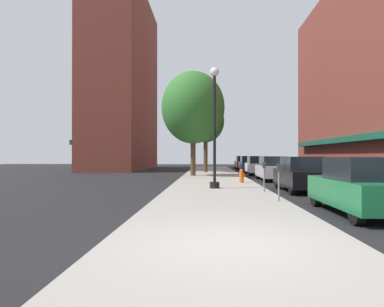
{
  "coord_description": "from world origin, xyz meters",
  "views": [
    {
      "loc": [
        -0.44,
        -6.31,
        1.71
      ],
      "look_at": [
        -1.77,
        23.99,
        1.89
      ],
      "focal_mm": 32.64,
      "sensor_mm": 36.0,
      "label": 1
    }
  ],
  "objects_px": {
    "parking_meter_near": "(279,177)",
    "tree_mid": "(206,121)",
    "lamppost": "(215,125)",
    "fire_hydrant": "(242,176)",
    "car_silver": "(273,169)",
    "tree_near": "(193,108)",
    "car_black": "(301,175)",
    "car_white": "(257,166)",
    "car_red": "(243,163)",
    "car_blue": "(248,164)",
    "parking_meter_far": "(264,173)",
    "car_green": "(361,187)"
  },
  "relations": [
    {
      "from": "fire_hydrant",
      "to": "car_black",
      "type": "bearing_deg",
      "value": -58.26
    },
    {
      "from": "tree_near",
      "to": "car_blue",
      "type": "height_order",
      "value": "tree_near"
    },
    {
      "from": "car_black",
      "to": "tree_mid",
      "type": "bearing_deg",
      "value": 107.19
    },
    {
      "from": "lamppost",
      "to": "car_green",
      "type": "xyz_separation_m",
      "value": [
        4.08,
        -6.77,
        -2.39
      ]
    },
    {
      "from": "fire_hydrant",
      "to": "car_silver",
      "type": "bearing_deg",
      "value": 52.94
    },
    {
      "from": "fire_hydrant",
      "to": "car_green",
      "type": "bearing_deg",
      "value": -76.87
    },
    {
      "from": "tree_mid",
      "to": "car_red",
      "type": "height_order",
      "value": "tree_mid"
    },
    {
      "from": "tree_near",
      "to": "car_red",
      "type": "height_order",
      "value": "tree_near"
    },
    {
      "from": "car_white",
      "to": "car_red",
      "type": "xyz_separation_m",
      "value": [
        0.0,
        12.71,
        0.0
      ]
    },
    {
      "from": "fire_hydrant",
      "to": "car_white",
      "type": "distance_m",
      "value": 10.88
    },
    {
      "from": "lamppost",
      "to": "car_red",
      "type": "xyz_separation_m",
      "value": [
        4.08,
        26.93,
        -2.39
      ]
    },
    {
      "from": "fire_hydrant",
      "to": "car_white",
      "type": "bearing_deg",
      "value": 77.14
    },
    {
      "from": "parking_meter_near",
      "to": "tree_near",
      "type": "height_order",
      "value": "tree_near"
    },
    {
      "from": "car_silver",
      "to": "car_blue",
      "type": "distance_m",
      "value": 14.14
    },
    {
      "from": "fire_hydrant",
      "to": "tree_mid",
      "type": "distance_m",
      "value": 14.25
    },
    {
      "from": "tree_near",
      "to": "tree_mid",
      "type": "distance_m",
      "value": 6.42
    },
    {
      "from": "car_silver",
      "to": "tree_mid",
      "type": "bearing_deg",
      "value": 115.04
    },
    {
      "from": "car_green",
      "to": "car_silver",
      "type": "xyz_separation_m",
      "value": [
        0.0,
        13.59,
        0.0
      ]
    },
    {
      "from": "parking_meter_near",
      "to": "car_blue",
      "type": "relative_size",
      "value": 0.3
    },
    {
      "from": "parking_meter_near",
      "to": "car_green",
      "type": "relative_size",
      "value": 0.3
    },
    {
      "from": "lamppost",
      "to": "parking_meter_near",
      "type": "xyz_separation_m",
      "value": [
        2.13,
        -4.79,
        -2.25
      ]
    },
    {
      "from": "tree_mid",
      "to": "fire_hydrant",
      "type": "bearing_deg",
      "value": -80.68
    },
    {
      "from": "car_green",
      "to": "car_white",
      "type": "bearing_deg",
      "value": 87.8
    },
    {
      "from": "fire_hydrant",
      "to": "parking_meter_far",
      "type": "relative_size",
      "value": 0.6
    },
    {
      "from": "parking_meter_near",
      "to": "car_green",
      "type": "height_order",
      "value": "car_green"
    },
    {
      "from": "parking_meter_near",
      "to": "tree_near",
      "type": "xyz_separation_m",
      "value": [
        -3.62,
        15.39,
        4.57
      ]
    },
    {
      "from": "car_green",
      "to": "parking_meter_far",
      "type": "bearing_deg",
      "value": 108.65
    },
    {
      "from": "fire_hydrant",
      "to": "car_red",
      "type": "bearing_deg",
      "value": 84.07
    },
    {
      "from": "parking_meter_far",
      "to": "tree_near",
      "type": "height_order",
      "value": "tree_near"
    },
    {
      "from": "tree_mid",
      "to": "car_green",
      "type": "height_order",
      "value": "tree_mid"
    },
    {
      "from": "parking_meter_near",
      "to": "tree_mid",
      "type": "bearing_deg",
      "value": 96.98
    },
    {
      "from": "fire_hydrant",
      "to": "car_black",
      "type": "xyz_separation_m",
      "value": [
        2.42,
        -3.91,
        0.29
      ]
    },
    {
      "from": "tree_mid",
      "to": "car_green",
      "type": "distance_m",
      "value": 24.53
    },
    {
      "from": "tree_mid",
      "to": "car_red",
      "type": "distance_m",
      "value": 11.79
    },
    {
      "from": "lamppost",
      "to": "fire_hydrant",
      "type": "xyz_separation_m",
      "value": [
        1.66,
        3.61,
        -2.68
      ]
    },
    {
      "from": "parking_meter_far",
      "to": "tree_mid",
      "type": "bearing_deg",
      "value": 98.14
    },
    {
      "from": "tree_mid",
      "to": "car_white",
      "type": "height_order",
      "value": "tree_mid"
    },
    {
      "from": "car_green",
      "to": "lamppost",
      "type": "bearing_deg",
      "value": 118.89
    },
    {
      "from": "parking_meter_far",
      "to": "car_red",
      "type": "bearing_deg",
      "value": 86.1
    },
    {
      "from": "parking_meter_far",
      "to": "car_blue",
      "type": "bearing_deg",
      "value": 85.07
    },
    {
      "from": "fire_hydrant",
      "to": "tree_near",
      "type": "xyz_separation_m",
      "value": [
        -3.15,
        7.0,
        5.0
      ]
    },
    {
      "from": "car_black",
      "to": "car_blue",
      "type": "distance_m",
      "value": 21.26
    },
    {
      "from": "lamppost",
      "to": "tree_mid",
      "type": "distance_m",
      "value": 17.05
    },
    {
      "from": "car_silver",
      "to": "tree_near",
      "type": "bearing_deg",
      "value": 146.32
    },
    {
      "from": "parking_meter_far",
      "to": "car_blue",
      "type": "distance_m",
      "value": 22.69
    },
    {
      "from": "parking_meter_near",
      "to": "tree_mid",
      "type": "height_order",
      "value": "tree_mid"
    },
    {
      "from": "parking_meter_near",
      "to": "car_red",
      "type": "bearing_deg",
      "value": 86.48
    },
    {
      "from": "tree_near",
      "to": "tree_mid",
      "type": "relative_size",
      "value": 1.18
    },
    {
      "from": "fire_hydrant",
      "to": "lamppost",
      "type": "bearing_deg",
      "value": -114.74
    },
    {
      "from": "car_blue",
      "to": "car_white",
      "type": "bearing_deg",
      "value": -88.2
    }
  ]
}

